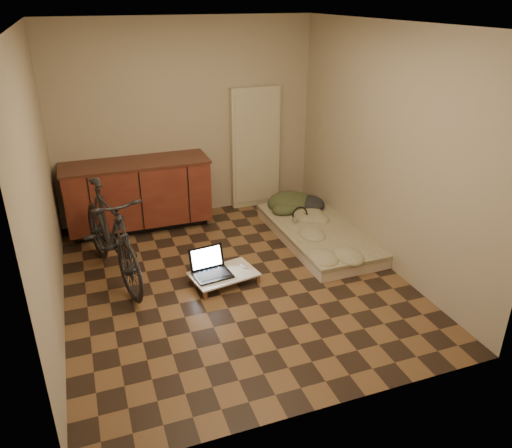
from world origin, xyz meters
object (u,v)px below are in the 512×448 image
object	(u,v)px
bicycle	(110,229)
futon	(318,233)
laptop	(211,269)
lap_desk	(224,274)

from	to	relation	value
bicycle	futon	distance (m)	2.55
laptop	bicycle	bearing A→B (deg)	146.24
bicycle	laptop	bearing A→B (deg)	-39.47
lap_desk	bicycle	bearing A→B (deg)	143.98
bicycle	laptop	world-z (taller)	bicycle
lap_desk	laptop	distance (m)	0.15
futon	lap_desk	bearing A→B (deg)	-158.36
futon	laptop	distance (m)	1.64
futon	lap_desk	xyz separation A→B (m)	(-1.42, -0.58, 0.02)
lap_desk	laptop	world-z (taller)	laptop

